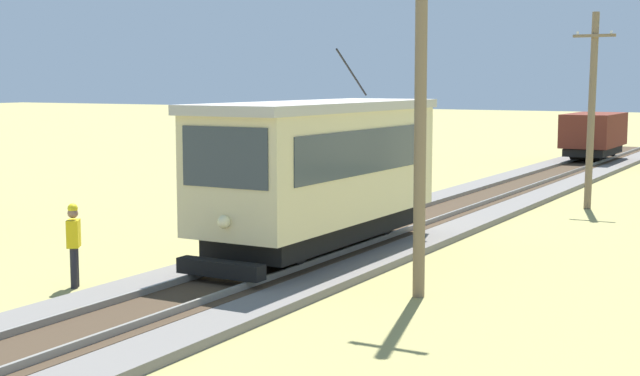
% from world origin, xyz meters
% --- Properties ---
extents(red_tram, '(2.60, 8.54, 4.79)m').
position_xyz_m(red_tram, '(0.00, 19.83, 2.19)').
color(red_tram, beige).
rests_on(red_tram, rail_right).
extents(freight_car, '(2.40, 5.20, 2.31)m').
position_xyz_m(freight_car, '(0.00, 48.89, 1.56)').
color(freight_car, maroon).
rests_on(freight_car, rail_right).
extents(utility_pole_near_tram, '(1.40, 0.29, 8.22)m').
position_xyz_m(utility_pole_near_tram, '(3.67, 17.29, 4.20)').
color(utility_pole_near_tram, '#7A664C').
rests_on(utility_pole_near_tram, ground).
extents(utility_pole_mid, '(1.40, 0.55, 6.61)m').
position_xyz_m(utility_pole_mid, '(3.67, 31.92, 3.40)').
color(utility_pole_mid, '#7A664C').
rests_on(utility_pole_mid, ground).
extents(track_worker, '(0.41, 0.45, 1.78)m').
position_xyz_m(track_worker, '(-2.94, 14.52, 0.98)').
color(track_worker, black).
rests_on(track_worker, ground).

